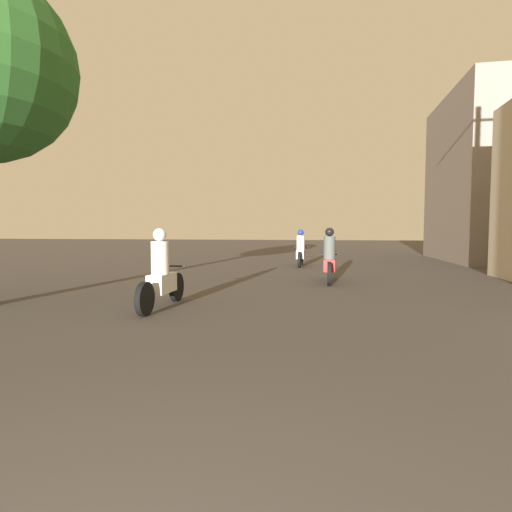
% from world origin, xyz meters
% --- Properties ---
extents(motorcycle_white, '(0.60, 2.00, 1.48)m').
position_xyz_m(motorcycle_white, '(-2.32, 6.40, 0.60)').
color(motorcycle_white, black).
rests_on(motorcycle_white, ground_plane).
extents(motorcycle_red, '(0.60, 2.09, 1.51)m').
position_xyz_m(motorcycle_red, '(0.74, 10.74, 0.61)').
color(motorcycle_red, black).
rests_on(motorcycle_red, ground_plane).
extents(motorcycle_silver, '(0.60, 1.97, 1.47)m').
position_xyz_m(motorcycle_silver, '(-0.37, 15.58, 0.59)').
color(motorcycle_silver, black).
rests_on(motorcycle_silver, ground_plane).
extents(building_right_far, '(5.32, 7.53, 7.77)m').
position_xyz_m(building_right_far, '(8.79, 20.07, 3.89)').
color(building_right_far, gray).
rests_on(building_right_far, ground_plane).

